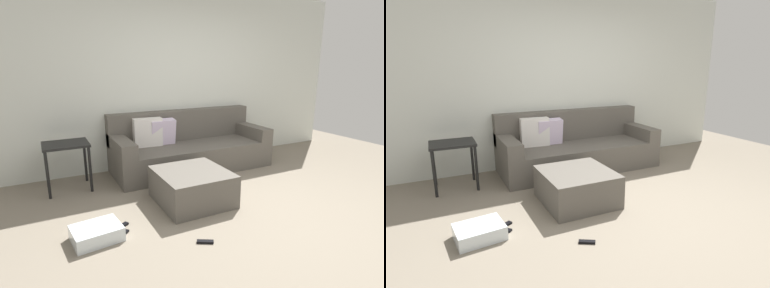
# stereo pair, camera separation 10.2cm
# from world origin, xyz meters

# --- Properties ---
(ground_plane) EXTENTS (8.07, 8.07, 0.00)m
(ground_plane) POSITION_xyz_m (0.00, 0.00, 0.00)
(ground_plane) COLOR slate
(wall_back) EXTENTS (6.21, 0.10, 2.76)m
(wall_back) POSITION_xyz_m (0.00, 2.35, 1.38)
(wall_back) COLOR silver
(wall_back) RESTS_ON ground_plane
(couch_sectional) EXTENTS (2.41, 0.93, 0.88)m
(couch_sectional) POSITION_xyz_m (-0.06, 1.92, 0.32)
(couch_sectional) COLOR #59544C
(couch_sectional) RESTS_ON ground_plane
(ottoman) EXTENTS (0.80, 0.83, 0.38)m
(ottoman) POSITION_xyz_m (-0.58, 0.77, 0.19)
(ottoman) COLOR #59544C
(ottoman) RESTS_ON ground_plane
(storage_bin) EXTENTS (0.47, 0.39, 0.13)m
(storage_bin) POSITION_xyz_m (-1.74, 0.44, 0.07)
(storage_bin) COLOR silver
(storage_bin) RESTS_ON ground_plane
(side_table) EXTENTS (0.55, 0.48, 0.62)m
(side_table) POSITION_xyz_m (-1.84, 1.83, 0.52)
(side_table) COLOR black
(side_table) RESTS_ON ground_plane
(remote_near_ottoman) EXTENTS (0.15, 0.11, 0.02)m
(remote_near_ottoman) POSITION_xyz_m (-0.87, -0.07, 0.01)
(remote_near_ottoman) COLOR black
(remote_near_ottoman) RESTS_ON ground_plane
(remote_by_storage_bin) EXTENTS (0.16, 0.15, 0.02)m
(remote_by_storage_bin) POSITION_xyz_m (-1.52, 0.48, 0.01)
(remote_by_storage_bin) COLOR black
(remote_by_storage_bin) RESTS_ON ground_plane
(remote_under_side_table) EXTENTS (0.15, 0.12, 0.02)m
(remote_under_side_table) POSITION_xyz_m (-1.48, 0.56, 0.01)
(remote_under_side_table) COLOR black
(remote_under_side_table) RESTS_ON ground_plane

